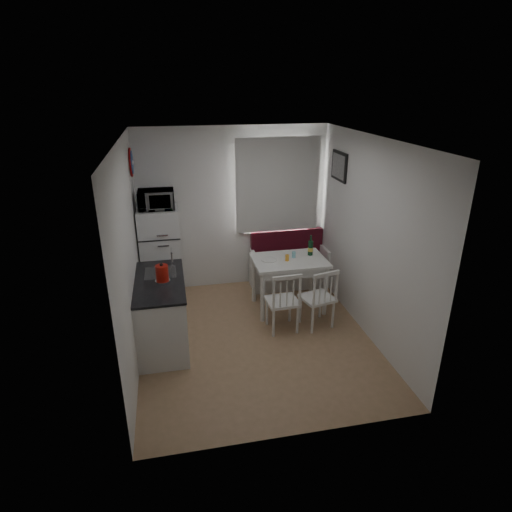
# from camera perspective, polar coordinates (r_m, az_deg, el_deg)

# --- Properties ---
(floor) EXTENTS (3.00, 3.50, 0.02)m
(floor) POSITION_cam_1_polar(r_m,az_deg,el_deg) (5.85, -0.06, -10.86)
(floor) COLOR #9E7C54
(floor) RESTS_ON ground
(ceiling) EXTENTS (3.00, 3.50, 0.02)m
(ceiling) POSITION_cam_1_polar(r_m,az_deg,el_deg) (4.94, -0.07, 15.32)
(ceiling) COLOR white
(ceiling) RESTS_ON wall_back
(wall_back) EXTENTS (3.00, 0.02, 2.60)m
(wall_back) POSITION_cam_1_polar(r_m,az_deg,el_deg) (6.89, -3.02, 6.23)
(wall_back) COLOR white
(wall_back) RESTS_ON floor
(wall_front) EXTENTS (3.00, 0.02, 2.60)m
(wall_front) POSITION_cam_1_polar(r_m,az_deg,el_deg) (3.72, 5.44, -8.42)
(wall_front) COLOR white
(wall_front) RESTS_ON floor
(wall_left) EXTENTS (0.02, 3.50, 2.60)m
(wall_left) POSITION_cam_1_polar(r_m,az_deg,el_deg) (5.19, -16.52, -0.15)
(wall_left) COLOR white
(wall_left) RESTS_ON floor
(wall_right) EXTENTS (0.02, 3.50, 2.60)m
(wall_right) POSITION_cam_1_polar(r_m,az_deg,el_deg) (5.73, 14.80, 2.16)
(wall_right) COLOR white
(wall_right) RESTS_ON floor
(window) EXTENTS (1.22, 0.06, 1.47)m
(window) POSITION_cam_1_polar(r_m,az_deg,el_deg) (6.92, 2.78, 9.08)
(window) COLOR white
(window) RESTS_ON wall_back
(curtain) EXTENTS (1.35, 0.02, 1.50)m
(curtain) POSITION_cam_1_polar(r_m,az_deg,el_deg) (6.84, 2.93, 9.36)
(curtain) COLOR white
(curtain) RESTS_ON wall_back
(kitchen_counter) EXTENTS (0.62, 1.32, 1.16)m
(kitchen_counter) POSITION_cam_1_polar(r_m,az_deg,el_deg) (5.67, -12.45, -7.25)
(kitchen_counter) COLOR white
(kitchen_counter) RESTS_ON floor
(wall_sign) EXTENTS (0.03, 0.40, 0.40)m
(wall_sign) POSITION_cam_1_polar(r_m,az_deg,el_deg) (6.36, -16.24, 11.91)
(wall_sign) COLOR #184794
(wall_sign) RESTS_ON wall_left
(picture_frame) EXTENTS (0.04, 0.52, 0.42)m
(picture_frame) POSITION_cam_1_polar(r_m,az_deg,el_deg) (6.50, 11.01, 11.68)
(picture_frame) COLOR black
(picture_frame) RESTS_ON wall_right
(bench) EXTENTS (1.28, 0.49, 0.92)m
(bench) POSITION_cam_1_polar(r_m,az_deg,el_deg) (7.19, 4.38, -1.56)
(bench) COLOR white
(bench) RESTS_ON floor
(dining_table) EXTENTS (1.06, 0.74, 0.80)m
(dining_table) POSITION_cam_1_polar(r_m,az_deg,el_deg) (6.28, 4.45, -1.18)
(dining_table) COLOR white
(dining_table) RESTS_ON floor
(chair_left) EXTENTS (0.44, 0.42, 0.48)m
(chair_left) POSITION_cam_1_polar(r_m,az_deg,el_deg) (5.71, 3.80, -5.39)
(chair_left) COLOR white
(chair_left) RESTS_ON floor
(chair_right) EXTENTS (0.50, 0.49, 0.47)m
(chair_right) POSITION_cam_1_polar(r_m,az_deg,el_deg) (5.86, 8.53, -4.92)
(chair_right) COLOR white
(chair_right) RESTS_ON floor
(fridge) EXTENTS (0.59, 0.59, 1.48)m
(fridge) POSITION_cam_1_polar(r_m,az_deg,el_deg) (6.67, -12.51, 0.11)
(fridge) COLOR white
(fridge) RESTS_ON floor
(microwave) EXTENTS (0.51, 0.34, 0.28)m
(microwave) POSITION_cam_1_polar(r_m,az_deg,el_deg) (6.35, -13.17, 7.34)
(microwave) COLOR white
(microwave) RESTS_ON fridge
(kettle) EXTENTS (0.19, 0.19, 0.25)m
(kettle) POSITION_cam_1_polar(r_m,az_deg,el_deg) (5.35, -12.41, -2.26)
(kettle) COLOR #B1170E
(kettle) RESTS_ON kitchen_counter
(wine_bottle) EXTENTS (0.08, 0.08, 0.31)m
(wine_bottle) POSITION_cam_1_polar(r_m,az_deg,el_deg) (6.38, 7.29, 1.43)
(wine_bottle) COLOR #12391E
(wine_bottle) RESTS_ON dining_table
(drinking_glass_orange) EXTENTS (0.06, 0.06, 0.09)m
(drinking_glass_orange) POSITION_cam_1_polar(r_m,az_deg,el_deg) (6.17, 4.16, -0.24)
(drinking_glass_orange) COLOR #FFA82A
(drinking_glass_orange) RESTS_ON dining_table
(drinking_glass_blue) EXTENTS (0.05, 0.05, 0.09)m
(drinking_glass_blue) POSITION_cam_1_polar(r_m,az_deg,el_deg) (6.30, 5.06, 0.18)
(drinking_glass_blue) COLOR #86D0E4
(drinking_glass_blue) RESTS_ON dining_table
(plate) EXTENTS (0.22, 0.22, 0.02)m
(plate) POSITION_cam_1_polar(r_m,az_deg,el_deg) (6.19, 1.75, -0.50)
(plate) COLOR white
(plate) RESTS_ON dining_table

